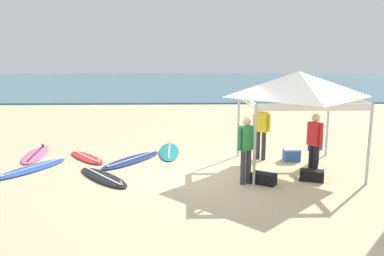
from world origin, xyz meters
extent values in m
plane|color=beige|center=(0.00, 0.00, 0.00)|extent=(80.00, 80.00, 0.00)
cube|color=#386B84|center=(0.00, 32.69, 0.05)|extent=(80.00, 36.00, 0.10)
cylinder|color=#B7B7BC|center=(1.08, -0.89, 1.02)|extent=(0.07, 0.07, 2.05)
cylinder|color=#B7B7BC|center=(3.91, -0.89, 1.02)|extent=(0.07, 0.07, 2.05)
cylinder|color=#B7B7BC|center=(1.08, 1.94, 1.02)|extent=(0.07, 0.07, 2.05)
cylinder|color=#B7B7BC|center=(3.91, 1.94, 1.02)|extent=(0.07, 0.07, 2.05)
cube|color=white|center=(2.50, -0.89, 1.96)|extent=(2.83, 0.03, 0.18)
cube|color=white|center=(2.50, 1.94, 1.96)|extent=(2.83, 0.03, 0.18)
cube|color=white|center=(1.08, 0.53, 1.96)|extent=(0.03, 2.83, 0.18)
cube|color=white|center=(3.91, 0.53, 1.96)|extent=(0.03, 2.83, 0.18)
pyramid|color=white|center=(2.50, 0.53, 2.40)|extent=(2.95, 2.95, 0.70)
ellipsoid|color=navy|center=(-2.24, 1.44, 0.04)|extent=(1.95, 2.40, 0.07)
cube|color=white|center=(-2.24, 1.44, 0.07)|extent=(1.23, 1.75, 0.01)
cone|color=white|center=(-2.81, 0.61, 0.13)|extent=(0.09, 0.09, 0.12)
ellipsoid|color=pink|center=(-5.40, 2.18, 0.04)|extent=(0.85, 2.37, 0.07)
cube|color=black|center=(-5.40, 2.18, 0.07)|extent=(0.23, 1.97, 0.01)
cone|color=black|center=(-5.49, 3.13, 0.13)|extent=(0.09, 0.09, 0.12)
ellipsoid|color=black|center=(-2.78, -0.25, 0.04)|extent=(1.87, 2.12, 0.07)
cube|color=white|center=(-2.78, -0.25, 0.07)|extent=(1.22, 1.51, 0.01)
cone|color=white|center=(-2.20, -0.96, 0.13)|extent=(0.09, 0.09, 0.12)
ellipsoid|color=blue|center=(-4.95, 0.61, 0.04)|extent=(1.75, 2.37, 0.07)
cube|color=white|center=(-4.95, 0.61, 0.07)|extent=(1.06, 1.76, 0.01)
cone|color=white|center=(-5.44, -0.23, 0.13)|extent=(0.09, 0.09, 0.12)
ellipsoid|color=#19847F|center=(-1.13, 2.46, 0.04)|extent=(0.69, 2.42, 0.07)
cube|color=white|center=(-1.13, 2.46, 0.07)|extent=(0.07, 2.05, 0.01)
cone|color=white|center=(-1.14, 3.45, 0.13)|extent=(0.09, 0.09, 0.12)
ellipsoid|color=red|center=(-3.68, 1.75, 0.04)|extent=(1.63, 1.89, 0.07)
cube|color=white|center=(-3.68, 1.75, 0.07)|extent=(1.06, 1.36, 0.01)
cone|color=white|center=(-3.18, 1.10, 0.13)|extent=(0.09, 0.09, 0.12)
cylinder|color=#383842|center=(0.82, -0.80, 0.44)|extent=(0.13, 0.13, 0.88)
cylinder|color=#383842|center=(0.97, -0.71, 0.44)|extent=(0.13, 0.13, 0.88)
cube|color=#2D8C47|center=(0.89, -0.76, 1.18)|extent=(0.42, 0.38, 0.60)
sphere|color=beige|center=(0.89, -0.76, 1.60)|extent=(0.21, 0.21, 0.21)
cylinder|color=#2D8C47|center=(0.70, -0.88, 1.16)|extent=(0.09, 0.09, 0.54)
cylinder|color=#2D8C47|center=(1.09, -0.64, 1.16)|extent=(0.09, 0.09, 0.54)
cylinder|color=#2D2D33|center=(1.64, 1.56, 0.44)|extent=(0.13, 0.13, 0.88)
cylinder|color=#2D2D33|center=(1.80, 1.48, 0.44)|extent=(0.13, 0.13, 0.88)
cube|color=yellow|center=(1.72, 1.52, 1.18)|extent=(0.42, 0.36, 0.60)
sphere|color=tan|center=(1.72, 1.52, 1.60)|extent=(0.21, 0.21, 0.21)
cylinder|color=yellow|center=(1.52, 1.63, 1.16)|extent=(0.09, 0.09, 0.54)
cylinder|color=yellow|center=(1.93, 1.42, 1.16)|extent=(0.09, 0.09, 0.54)
cylinder|color=black|center=(2.79, -0.39, 0.44)|extent=(0.13, 0.13, 0.88)
cylinder|color=black|center=(2.71, -0.22, 0.44)|extent=(0.13, 0.13, 0.88)
cube|color=red|center=(2.75, -0.30, 1.18)|extent=(0.35, 0.42, 0.60)
sphere|color=beige|center=(2.75, -0.30, 1.60)|extent=(0.21, 0.21, 0.21)
cylinder|color=red|center=(2.84, -0.51, 1.16)|extent=(0.09, 0.09, 0.54)
cylinder|color=red|center=(2.66, -0.09, 1.16)|extent=(0.09, 0.09, 0.54)
cylinder|color=#2D2D33|center=(3.27, 0.92, 0.23)|extent=(0.13, 0.13, 0.45)
cylinder|color=#2D2D33|center=(3.11, 0.84, 0.23)|extent=(0.13, 0.13, 0.45)
cube|color=#2851B2|center=(3.19, 0.88, 0.71)|extent=(0.42, 0.35, 0.52)
sphere|color=tan|center=(3.19, 0.88, 1.09)|extent=(0.21, 0.21, 0.21)
cylinder|color=#2851B2|center=(3.40, 0.98, 0.69)|extent=(0.09, 0.09, 0.47)
cylinder|color=#2851B2|center=(2.98, 0.78, 0.69)|extent=(0.09, 0.09, 0.47)
cube|color=black|center=(2.64, -0.57, 0.14)|extent=(0.67, 0.50, 0.28)
cube|color=black|center=(1.35, -0.79, 0.14)|extent=(0.68, 0.59, 0.28)
cube|color=#2D60B7|center=(2.64, 1.35, 0.17)|extent=(0.48, 0.34, 0.34)
cube|color=white|center=(2.64, 1.35, 0.37)|extent=(0.50, 0.36, 0.05)
camera|label=1|loc=(-0.70, -10.28, 3.27)|focal=37.10mm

